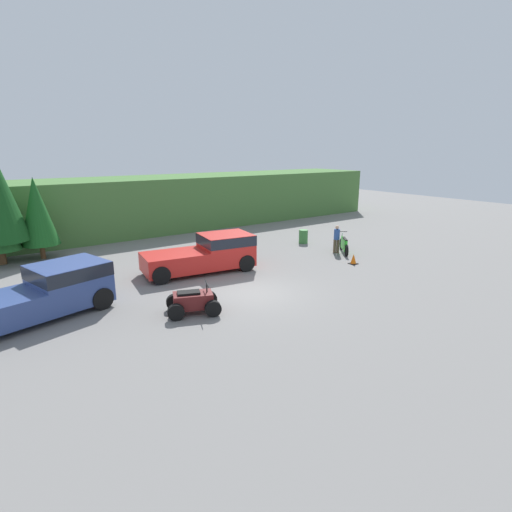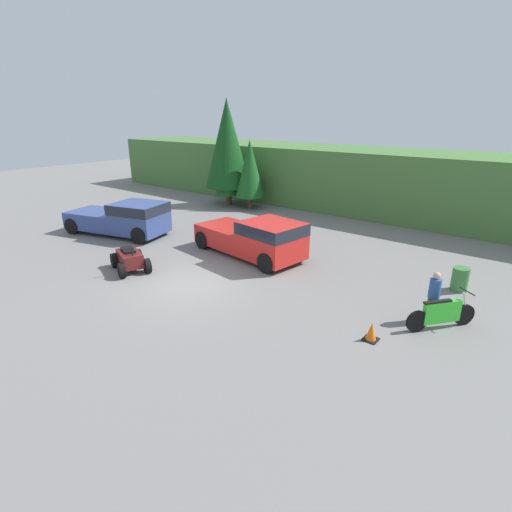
{
  "view_description": "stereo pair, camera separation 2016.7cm",
  "coord_description": "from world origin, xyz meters",
  "px_view_note": "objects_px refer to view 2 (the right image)",
  "views": [
    {
      "loc": [
        -9.25,
        -13.16,
        5.93
      ],
      "look_at": [
        1.61,
        1.97,
        0.95
      ],
      "focal_mm": 28.0,
      "sensor_mm": 36.0,
      "label": 1
    },
    {
      "loc": [
        10.56,
        -9.36,
        6.12
      ],
      "look_at": [
        1.61,
        1.97,
        0.95
      ],
      "focal_mm": 28.0,
      "sensor_mm": 36.0,
      "label": 2
    }
  ],
  "objects_px": {
    "pickup_truck_red": "(256,237)",
    "pickup_truck_second": "(125,217)",
    "dirt_bike": "(442,314)",
    "quad_atv": "(130,260)",
    "steel_barrel": "(460,279)",
    "rider_person": "(434,295)",
    "traffic_cone": "(371,332)"
  },
  "relations": [
    {
      "from": "pickup_truck_red",
      "to": "pickup_truck_second",
      "type": "xyz_separation_m",
      "value": [
        -7.64,
        -1.52,
        0.0
      ]
    },
    {
      "from": "pickup_truck_second",
      "to": "dirt_bike",
      "type": "distance_m",
      "value": 15.9
    },
    {
      "from": "pickup_truck_second",
      "to": "rider_person",
      "type": "height_order",
      "value": "pickup_truck_second"
    },
    {
      "from": "dirt_bike",
      "to": "quad_atv",
      "type": "relative_size",
      "value": 0.85
    },
    {
      "from": "dirt_bike",
      "to": "rider_person",
      "type": "distance_m",
      "value": 0.61
    },
    {
      "from": "traffic_cone",
      "to": "rider_person",
      "type": "bearing_deg",
      "value": 65.52
    },
    {
      "from": "pickup_truck_red",
      "to": "rider_person",
      "type": "bearing_deg",
      "value": -0.91
    },
    {
      "from": "quad_atv",
      "to": "steel_barrel",
      "type": "relative_size",
      "value": 2.56
    },
    {
      "from": "dirt_bike",
      "to": "steel_barrel",
      "type": "distance_m",
      "value": 3.31
    },
    {
      "from": "dirt_bike",
      "to": "quad_atv",
      "type": "distance_m",
      "value": 11.74
    },
    {
      "from": "dirt_bike",
      "to": "quad_atv",
      "type": "xyz_separation_m",
      "value": [
        -11.38,
        -2.91,
        -0.03
      ]
    },
    {
      "from": "traffic_cone",
      "to": "steel_barrel",
      "type": "xyz_separation_m",
      "value": [
        1.14,
        5.22,
        0.19
      ]
    },
    {
      "from": "steel_barrel",
      "to": "pickup_truck_second",
      "type": "bearing_deg",
      "value": -168.06
    },
    {
      "from": "pickup_truck_red",
      "to": "quad_atv",
      "type": "bearing_deg",
      "value": -117.34
    },
    {
      "from": "pickup_truck_second",
      "to": "pickup_truck_red",
      "type": "bearing_deg",
      "value": -3.82
    },
    {
      "from": "quad_atv",
      "to": "rider_person",
      "type": "xyz_separation_m",
      "value": [
        11.02,
        3.18,
        0.44
      ]
    },
    {
      "from": "traffic_cone",
      "to": "dirt_bike",
      "type": "bearing_deg",
      "value": 54.78
    },
    {
      "from": "pickup_truck_red",
      "to": "traffic_cone",
      "type": "xyz_separation_m",
      "value": [
        6.88,
        -3.43,
        -0.7
      ]
    },
    {
      "from": "pickup_truck_red",
      "to": "traffic_cone",
      "type": "bearing_deg",
      "value": -18.51
    },
    {
      "from": "pickup_truck_second",
      "to": "steel_barrel",
      "type": "height_order",
      "value": "pickup_truck_second"
    },
    {
      "from": "pickup_truck_second",
      "to": "steel_barrel",
      "type": "xyz_separation_m",
      "value": [
        15.66,
        3.31,
        -0.52
      ]
    },
    {
      "from": "steel_barrel",
      "to": "quad_atv",
      "type": "bearing_deg",
      "value": -150.89
    },
    {
      "from": "rider_person",
      "to": "steel_barrel",
      "type": "height_order",
      "value": "rider_person"
    },
    {
      "from": "pickup_truck_red",
      "to": "steel_barrel",
      "type": "bearing_deg",
      "value": 20.59
    },
    {
      "from": "pickup_truck_second",
      "to": "traffic_cone",
      "type": "height_order",
      "value": "pickup_truck_second"
    },
    {
      "from": "pickup_truck_red",
      "to": "steel_barrel",
      "type": "distance_m",
      "value": 8.23
    },
    {
      "from": "pickup_truck_red",
      "to": "dirt_bike",
      "type": "relative_size",
      "value": 2.96
    },
    {
      "from": "dirt_bike",
      "to": "pickup_truck_second",
      "type": "bearing_deg",
      "value": 127.3
    },
    {
      "from": "pickup_truck_second",
      "to": "traffic_cone",
      "type": "relative_size",
      "value": 10.73
    },
    {
      "from": "dirt_bike",
      "to": "quad_atv",
      "type": "height_order",
      "value": "quad_atv"
    },
    {
      "from": "steel_barrel",
      "to": "dirt_bike",
      "type": "bearing_deg",
      "value": -86.11
    },
    {
      "from": "dirt_bike",
      "to": "rider_person",
      "type": "relative_size",
      "value": 1.16
    }
  ]
}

